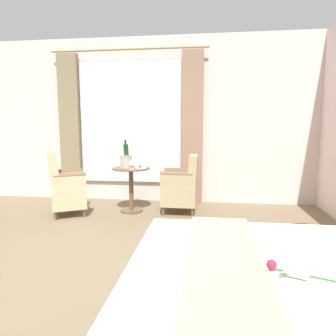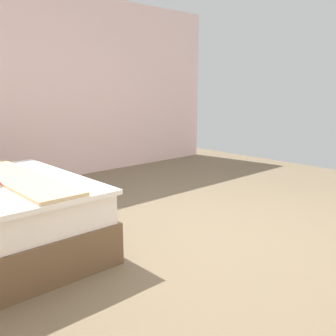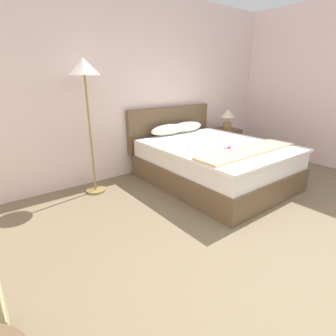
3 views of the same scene
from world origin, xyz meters
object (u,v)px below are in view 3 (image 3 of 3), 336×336
Objects in this scene: bed at (211,161)px; floor_lamp_brass at (85,78)px; bedside_lamp at (228,116)px; nightstand at (226,144)px.

floor_lamp_brass is (-1.64, 0.75, 1.24)m from bed.
bed reaches higher than bedside_lamp.
bed is at bearing -148.73° from bedside_lamp.
nightstand is (1.15, 0.70, -0.04)m from bed.
bedside_lamp is at bearing 180.00° from nightstand.
nightstand is at bearing 0.00° from bedside_lamp.
bed is 1.35m from nightstand.
bed is 5.88× the size of bedside_lamp.
bedside_lamp is 2.88m from floor_lamp_brass.
floor_lamp_brass is at bearing 178.99° from bedside_lamp.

